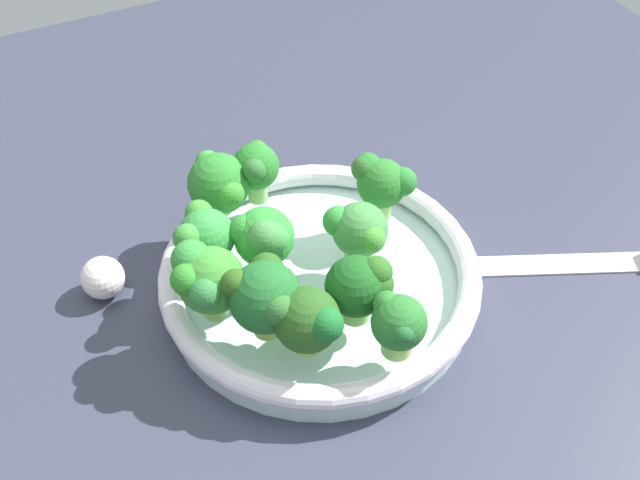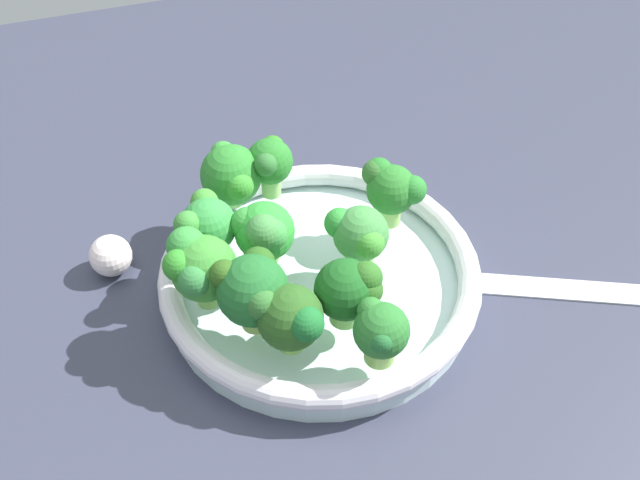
{
  "view_description": "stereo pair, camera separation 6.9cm",
  "coord_description": "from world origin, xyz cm",
  "px_view_note": "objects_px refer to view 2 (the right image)",
  "views": [
    {
      "loc": [
        20.7,
        40.16,
        56.03
      ],
      "look_at": [
        -1.0,
        -3.84,
        6.99
      ],
      "focal_mm": 43.89,
      "sensor_mm": 36.0,
      "label": 1
    },
    {
      "loc": [
        14.29,
        42.78,
        56.03
      ],
      "look_at": [
        -1.0,
        -3.84,
        6.99
      ],
      "focal_mm": 43.89,
      "sensor_mm": 36.0,
      "label": 2
    }
  ],
  "objects_px": {
    "broccoli_floret_7": "(391,188)",
    "broccoli_floret_2": "(252,289)",
    "broccoli_floret_6": "(290,317)",
    "broccoli_floret_8": "(199,267)",
    "broccoli_floret_3": "(359,235)",
    "broccoli_floret_10": "(350,290)",
    "broccoli_floret_5": "(270,162)",
    "broccoli_floret_0": "(231,174)",
    "broccoli_floret_4": "(263,232)",
    "broccoli_floret_9": "(380,331)",
    "bowl": "(320,278)",
    "garlic_bulb": "(111,256)",
    "broccoli_floret_1": "(207,225)"
  },
  "relations": [
    {
      "from": "bowl",
      "to": "broccoli_floret_7",
      "type": "height_order",
      "value": "broccoli_floret_7"
    },
    {
      "from": "broccoli_floret_6",
      "to": "broccoli_floret_1",
      "type": "bearing_deg",
      "value": -71.89
    },
    {
      "from": "broccoli_floret_4",
      "to": "broccoli_floret_5",
      "type": "bearing_deg",
      "value": -109.25
    },
    {
      "from": "broccoli_floret_0",
      "to": "broccoli_floret_3",
      "type": "xyz_separation_m",
      "value": [
        -0.09,
        0.12,
        -0.0
      ]
    },
    {
      "from": "broccoli_floret_2",
      "to": "broccoli_floret_7",
      "type": "xyz_separation_m",
      "value": [
        -0.15,
        -0.08,
        -0.0
      ]
    },
    {
      "from": "broccoli_floret_5",
      "to": "broccoli_floret_8",
      "type": "relative_size",
      "value": 0.87
    },
    {
      "from": "bowl",
      "to": "broccoli_floret_1",
      "type": "distance_m",
      "value": 0.12
    },
    {
      "from": "broccoli_floret_2",
      "to": "broccoli_floret_5",
      "type": "xyz_separation_m",
      "value": [
        -0.06,
        -0.16,
        -0.0
      ]
    },
    {
      "from": "broccoli_floret_9",
      "to": "broccoli_floret_10",
      "type": "relative_size",
      "value": 0.92
    },
    {
      "from": "broccoli_floret_0",
      "to": "broccoli_floret_5",
      "type": "relative_size",
      "value": 1.07
    },
    {
      "from": "broccoli_floret_1",
      "to": "broccoli_floret_8",
      "type": "bearing_deg",
      "value": 71.95
    },
    {
      "from": "broccoli_floret_0",
      "to": "broccoli_floret_2",
      "type": "bearing_deg",
      "value": 83.1
    },
    {
      "from": "broccoli_floret_1",
      "to": "broccoli_floret_9",
      "type": "xyz_separation_m",
      "value": [
        -0.1,
        0.16,
        -0.0
      ]
    },
    {
      "from": "broccoli_floret_3",
      "to": "broccoli_floret_10",
      "type": "relative_size",
      "value": 0.97
    },
    {
      "from": "broccoli_floret_4",
      "to": "broccoli_floret_10",
      "type": "relative_size",
      "value": 1.03
    },
    {
      "from": "broccoli_floret_0",
      "to": "garlic_bulb",
      "type": "xyz_separation_m",
      "value": [
        0.13,
        0.02,
        -0.06
      ]
    },
    {
      "from": "broccoli_floret_1",
      "to": "broccoli_floret_4",
      "type": "distance_m",
      "value": 0.05
    },
    {
      "from": "bowl",
      "to": "broccoli_floret_6",
      "type": "xyz_separation_m",
      "value": [
        0.05,
        0.08,
        0.06
      ]
    },
    {
      "from": "broccoli_floret_0",
      "to": "broccoli_floret_1",
      "type": "distance_m",
      "value": 0.07
    },
    {
      "from": "broccoli_floret_2",
      "to": "broccoli_floret_5",
      "type": "bearing_deg",
      "value": -110.44
    },
    {
      "from": "broccoli_floret_1",
      "to": "broccoli_floret_2",
      "type": "distance_m",
      "value": 0.09
    },
    {
      "from": "broccoli_floret_3",
      "to": "broccoli_floret_5",
      "type": "xyz_separation_m",
      "value": [
        0.05,
        -0.12,
        0.0
      ]
    },
    {
      "from": "bowl",
      "to": "broccoli_floret_10",
      "type": "distance_m",
      "value": 0.09
    },
    {
      "from": "bowl",
      "to": "broccoli_floret_0",
      "type": "bearing_deg",
      "value": -62.5
    },
    {
      "from": "broccoli_floret_7",
      "to": "broccoli_floret_2",
      "type": "bearing_deg",
      "value": 28.33
    },
    {
      "from": "broccoli_floret_1",
      "to": "broccoli_floret_5",
      "type": "relative_size",
      "value": 0.99
    },
    {
      "from": "broccoli_floret_8",
      "to": "broccoli_floret_7",
      "type": "bearing_deg",
      "value": -166.33
    },
    {
      "from": "broccoli_floret_6",
      "to": "broccoli_floret_4",
      "type": "bearing_deg",
      "value": -92.93
    },
    {
      "from": "bowl",
      "to": "garlic_bulb",
      "type": "xyz_separation_m",
      "value": [
        0.18,
        -0.09,
        0.0
      ]
    },
    {
      "from": "broccoli_floret_2",
      "to": "broccoli_floret_10",
      "type": "bearing_deg",
      "value": 165.32
    },
    {
      "from": "broccoli_floret_0",
      "to": "broccoli_floret_8",
      "type": "bearing_deg",
      "value": 65.06
    },
    {
      "from": "broccoli_floret_6",
      "to": "broccoli_floret_0",
      "type": "bearing_deg",
      "value": -89.0
    },
    {
      "from": "broccoli_floret_3",
      "to": "broccoli_floret_10",
      "type": "distance_m",
      "value": 0.07
    },
    {
      "from": "broccoli_floret_6",
      "to": "broccoli_floret_8",
      "type": "relative_size",
      "value": 0.86
    },
    {
      "from": "broccoli_floret_1",
      "to": "broccoli_floret_4",
      "type": "xyz_separation_m",
      "value": [
        -0.05,
        0.02,
        0.0
      ]
    },
    {
      "from": "bowl",
      "to": "broccoli_floret_2",
      "type": "bearing_deg",
      "value": 33.62
    },
    {
      "from": "broccoli_floret_5",
      "to": "broccoli_floret_10",
      "type": "distance_m",
      "value": 0.18
    },
    {
      "from": "broccoli_floret_7",
      "to": "broccoli_floret_9",
      "type": "distance_m",
      "value": 0.16
    },
    {
      "from": "broccoli_floret_2",
      "to": "broccoli_floret_10",
      "type": "distance_m",
      "value": 0.08
    },
    {
      "from": "broccoli_floret_5",
      "to": "broccoli_floret_8",
      "type": "bearing_deg",
      "value": 51.54
    },
    {
      "from": "broccoli_floret_2",
      "to": "garlic_bulb",
      "type": "height_order",
      "value": "broccoli_floret_2"
    },
    {
      "from": "broccoli_floret_5",
      "to": "broccoli_floret_9",
      "type": "bearing_deg",
      "value": 97.28
    },
    {
      "from": "bowl",
      "to": "broccoli_floret_0",
      "type": "relative_size",
      "value": 4.35
    },
    {
      "from": "broccoli_floret_0",
      "to": "broccoli_floret_1",
      "type": "bearing_deg",
      "value": 59.68
    },
    {
      "from": "broccoli_floret_3",
      "to": "broccoli_floret_8",
      "type": "bearing_deg",
      "value": 0.73
    },
    {
      "from": "broccoli_floret_6",
      "to": "broccoli_floret_3",
      "type": "bearing_deg",
      "value": -140.24
    },
    {
      "from": "broccoli_floret_0",
      "to": "broccoli_floret_4",
      "type": "xyz_separation_m",
      "value": [
        -0.01,
        0.09,
        0.0
      ]
    },
    {
      "from": "broccoli_floret_5",
      "to": "broccoli_floret_8",
      "type": "height_order",
      "value": "broccoli_floret_8"
    },
    {
      "from": "broccoli_floret_7",
      "to": "broccoli_floret_10",
      "type": "xyz_separation_m",
      "value": [
        0.08,
        0.1,
        -0.0
      ]
    },
    {
      "from": "broccoli_floret_5",
      "to": "broccoli_floret_10",
      "type": "xyz_separation_m",
      "value": [
        -0.02,
        0.18,
        -0.0
      ]
    }
  ]
}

